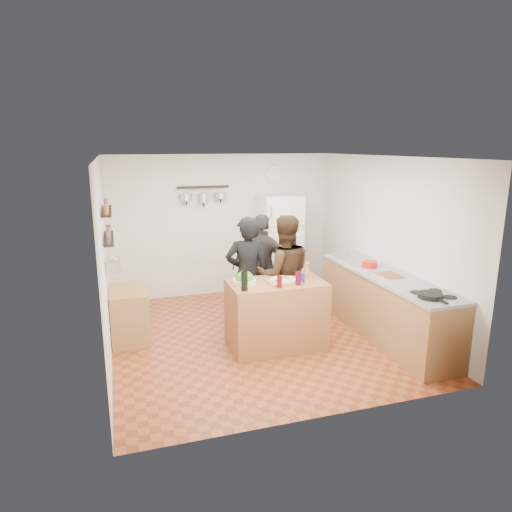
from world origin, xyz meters
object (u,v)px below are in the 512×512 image
object	(u,v)px
fridge	(279,245)
prep_island	(276,315)
pepper_mill	(307,271)
red_bowl	(370,264)
salad_bowl	(245,281)
person_center	(284,275)
wall_clock	(273,174)
side_table	(129,314)
skillet	(430,296)
person_left	(248,276)
person_back	(263,267)
salt_canister	(301,277)
counter_run	(385,306)
wine_bottle	(244,281)

from	to	relation	value
fridge	prep_island	bearing A→B (deg)	-110.99
pepper_mill	red_bowl	size ratio (longest dim) A/B	0.85
salad_bowl	person_center	distance (m)	0.80
salad_bowl	fridge	size ratio (longest dim) A/B	0.17
pepper_mill	red_bowl	distance (m)	1.09
wall_clock	side_table	bearing A→B (deg)	-148.51
skillet	red_bowl	xyz separation A→B (m)	(0.05, 1.41, 0.02)
pepper_mill	side_table	world-z (taller)	pepper_mill
salad_bowl	person_left	world-z (taller)	person_left
person_back	pepper_mill	bearing A→B (deg)	139.38
person_back	fridge	xyz separation A→B (m)	(0.67, 1.10, 0.08)
salt_canister	counter_run	world-z (taller)	salt_canister
person_back	wall_clock	distance (m)	2.07
wine_bottle	skillet	world-z (taller)	wine_bottle
person_left	side_table	size ratio (longest dim) A/B	2.13
person_back	red_bowl	distance (m)	1.60
counter_run	red_bowl	world-z (taller)	red_bowl
skillet	fridge	xyz separation A→B (m)	(-0.65, 3.32, -0.05)
prep_island	person_back	xyz separation A→B (m)	(0.15, 1.05, 0.37)
salt_canister	red_bowl	bearing A→B (deg)	16.52
salt_canister	wall_clock	size ratio (longest dim) A/B	0.45
prep_island	pepper_mill	world-z (taller)	pepper_mill
salad_bowl	skillet	size ratio (longest dim) A/B	1.03
skillet	wall_clock	world-z (taller)	wall_clock
pepper_mill	person_center	size ratio (longest dim) A/B	0.11
counter_run	fridge	size ratio (longest dim) A/B	1.46
person_left	side_table	world-z (taller)	person_left
salt_canister	person_back	world-z (taller)	person_back
prep_island	person_center	xyz separation A→B (m)	(0.27, 0.44, 0.40)
person_left	prep_island	bearing A→B (deg)	125.10
wall_clock	fridge	bearing A→B (deg)	-90.00
pepper_mill	person_left	distance (m)	0.87
person_center	pepper_mill	bearing A→B (deg)	122.73
fridge	wall_clock	world-z (taller)	wall_clock
prep_island	salad_bowl	world-z (taller)	salad_bowl
salad_bowl	skillet	xyz separation A→B (m)	(1.90, -1.22, 0.01)
red_bowl	fridge	bearing A→B (deg)	110.11
skillet	wall_clock	xyz separation A→B (m)	(-0.65, 3.65, 1.20)
person_back	counter_run	xyz separation A→B (m)	(1.42, -1.20, -0.37)
salt_canister	red_bowl	size ratio (longest dim) A/B	0.63
person_back	person_left	bearing A→B (deg)	84.36
person_left	side_table	distance (m)	1.73
salt_canister	red_bowl	world-z (taller)	salt_canister
person_center	fridge	bearing A→B (deg)	-100.28
side_table	person_left	bearing A→B (deg)	-9.07
salad_bowl	wall_clock	bearing A→B (deg)	62.89
skillet	wall_clock	size ratio (longest dim) A/B	0.97
skillet	person_back	bearing A→B (deg)	120.80
prep_island	person_center	distance (m)	0.65
salt_canister	salad_bowl	bearing A→B (deg)	166.72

